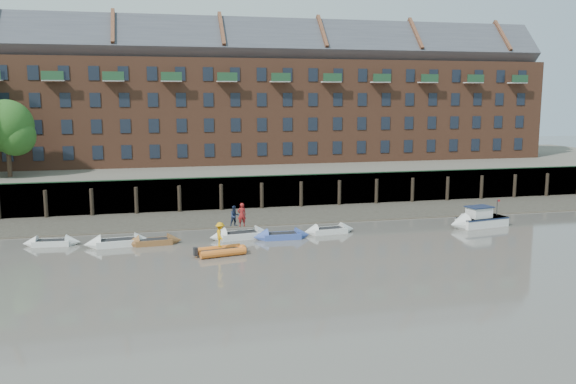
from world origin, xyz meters
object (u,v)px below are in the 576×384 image
object	(u,v)px
rowboat_0	(52,243)
rowboat_1	(118,242)
motor_launch	(474,220)
rowboat_4	(282,236)
rowboat_3	(241,235)
rowboat_5	(329,230)
rowboat_2	(154,242)
rib_tender	(223,251)
person_rower_a	(242,215)
person_rib_crew	(220,235)
person_rower_b	(235,216)

from	to	relation	value
rowboat_0	rowboat_1	size ratio (longest dim) A/B	0.84
rowboat_1	motor_launch	bearing A→B (deg)	-5.61
rowboat_4	rowboat_3	bearing A→B (deg)	165.71
rowboat_5	rowboat_0	bearing A→B (deg)	172.29
rowboat_2	rowboat_5	world-z (taller)	rowboat_5
rib_tender	person_rower_a	world-z (taller)	person_rower_a
rowboat_0	motor_launch	world-z (taller)	motor_launch
rowboat_2	rib_tender	xyz separation A→B (m)	(4.70, -4.09, 0.05)
rowboat_5	rowboat_4	bearing A→B (deg)	-171.97
rowboat_1	rowboat_5	bearing A→B (deg)	-3.84
rowboat_2	rowboat_5	bearing A→B (deg)	-1.83
rowboat_3	rowboat_5	bearing A→B (deg)	-5.61
rib_tender	person_rib_crew	world-z (taller)	person_rib_crew
rowboat_5	rowboat_1	bearing A→B (deg)	175.89
rowboat_5	rowboat_3	bearing A→B (deg)	175.84
rowboat_4	person_rib_crew	world-z (taller)	person_rib_crew
rowboat_1	motor_launch	size ratio (longest dim) A/B	0.88
rowboat_0	person_rower_b	bearing A→B (deg)	1.08
rowboat_2	person_rower_a	bearing A→B (deg)	-0.87
person_rower_b	rowboat_5	bearing A→B (deg)	-12.52
rowboat_3	rowboat_5	size ratio (longest dim) A/B	1.14
rowboat_3	motor_launch	size ratio (longest dim) A/B	0.90
rib_tender	motor_launch	bearing A→B (deg)	-0.57
rowboat_0	rowboat_3	distance (m)	14.14
rib_tender	person_rower_a	xyz separation A→B (m)	(2.09, 4.51, 1.63)
person_rower_b	rib_tender	bearing A→B (deg)	-120.88
rowboat_3	rowboat_0	bearing A→B (deg)	169.01
rowboat_3	motor_launch	world-z (taller)	motor_launch
rowboat_0	person_rower_a	size ratio (longest dim) A/B	2.28
motor_launch	rowboat_0	bearing A→B (deg)	-12.58
rowboat_1	person_rower_a	bearing A→B (deg)	-4.08
rowboat_2	motor_launch	size ratio (longest dim) A/B	0.76
rowboat_1	rowboat_3	size ratio (longest dim) A/B	0.98
rowboat_4	motor_launch	xyz separation A→B (m)	(16.83, 0.40, 0.34)
rowboat_0	rowboat_4	size ratio (longest dim) A/B	0.93
rowboat_1	rib_tender	bearing A→B (deg)	-35.92
rowboat_5	person_rower_b	world-z (taller)	person_rower_b
rowboat_1	rowboat_0	bearing A→B (deg)	160.48
motor_launch	person_rib_crew	world-z (taller)	person_rib_crew
rowboat_4	rib_tender	size ratio (longest dim) A/B	1.23
rowboat_0	person_rower_b	world-z (taller)	person_rower_b
rowboat_3	person_rower_a	bearing A→B (deg)	-31.29
rowboat_3	person_rower_b	world-z (taller)	person_rower_b
person_rower_b	rowboat_1	bearing A→B (deg)	169.95
rowboat_4	rib_tender	bearing A→B (deg)	-143.18
rowboat_1	rowboat_4	size ratio (longest dim) A/B	1.11
person_rower_b	person_rib_crew	size ratio (longest dim) A/B	0.92
rowboat_2	rowboat_4	bearing A→B (deg)	-6.58
motor_launch	person_rower_a	xyz separation A→B (m)	(-19.85, 0.39, 1.33)
motor_launch	person_rower_a	distance (m)	19.89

